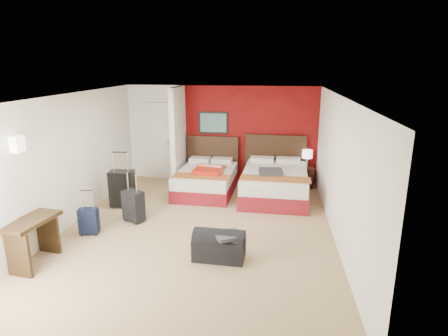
% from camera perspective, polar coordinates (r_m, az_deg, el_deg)
% --- Properties ---
extents(ground, '(6.50, 6.50, 0.00)m').
position_cam_1_polar(ground, '(7.31, -3.87, -9.15)').
color(ground, tan).
rests_on(ground, ground).
extents(room_walls, '(5.02, 6.52, 2.50)m').
position_cam_1_polar(room_walls, '(8.58, -11.43, 3.16)').
color(room_walls, white).
rests_on(room_walls, ground).
extents(red_accent_panel, '(3.50, 0.04, 2.50)m').
position_cam_1_polar(red_accent_panel, '(9.92, 3.89, 5.04)').
color(red_accent_panel, maroon).
rests_on(red_accent_panel, ground).
extents(partition_wall, '(0.12, 1.20, 2.50)m').
position_cam_1_polar(partition_wall, '(9.58, -6.88, 4.59)').
color(partition_wall, silver).
rests_on(partition_wall, ground).
extents(entry_door, '(0.82, 0.06, 2.05)m').
position_cam_1_polar(entry_door, '(10.38, -10.08, 4.04)').
color(entry_door, silver).
rests_on(entry_door, ground).
extents(bed_left, '(1.39, 1.93, 0.56)m').
position_cam_1_polar(bed_left, '(9.19, -2.71, -2.01)').
color(bed_left, white).
rests_on(bed_left, ground).
extents(bed_right, '(1.57, 2.18, 0.64)m').
position_cam_1_polar(bed_right, '(8.92, 7.63, -2.45)').
color(bed_right, white).
rests_on(bed_right, ground).
extents(red_suitcase_open, '(0.77, 0.97, 0.11)m').
position_cam_1_polar(red_suitcase_open, '(8.99, -2.22, -0.18)').
color(red_suitcase_open, '#B7200F').
rests_on(red_suitcase_open, bed_left).
extents(jacket_bundle, '(0.55, 0.46, 0.12)m').
position_cam_1_polar(jacket_bundle, '(8.52, 7.05, -0.61)').
color(jacket_bundle, '#37363B').
rests_on(jacket_bundle, bed_right).
extents(nightstand, '(0.37, 0.37, 0.51)m').
position_cam_1_polar(nightstand, '(9.82, 12.24, -1.37)').
color(nightstand, black).
rests_on(nightstand, ground).
extents(table_lamp, '(0.29, 0.29, 0.45)m').
position_cam_1_polar(table_lamp, '(9.70, 12.40, 1.35)').
color(table_lamp, white).
rests_on(table_lamp, nightstand).
extents(suitcase_black, '(0.54, 0.36, 0.78)m').
position_cam_1_polar(suitcase_black, '(8.53, -15.04, -3.18)').
color(suitcase_black, black).
rests_on(suitcase_black, ground).
extents(suitcase_charcoal, '(0.48, 0.42, 0.60)m').
position_cam_1_polar(suitcase_charcoal, '(7.72, -13.47, -5.77)').
color(suitcase_charcoal, black).
rests_on(suitcase_charcoal, ground).
extents(suitcase_navy, '(0.37, 0.26, 0.47)m').
position_cam_1_polar(suitcase_navy, '(7.42, -19.67, -7.70)').
color(suitcase_navy, black).
rests_on(suitcase_navy, ground).
extents(duffel_bag, '(0.84, 0.48, 0.41)m').
position_cam_1_polar(duffel_bag, '(6.19, -0.75, -11.79)').
color(duffel_bag, black).
rests_on(duffel_bag, ground).
extents(jacket_draped, '(0.53, 0.51, 0.05)m').
position_cam_1_polar(jacket_draped, '(6.02, 0.61, -10.11)').
color(jacket_draped, '#3C3C41').
rests_on(jacket_draped, duffel_bag).
extents(desk, '(0.57, 0.95, 0.75)m').
position_cam_1_polar(desk, '(6.66, -26.72, -9.89)').
color(desk, '#301F10').
rests_on(desk, ground).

